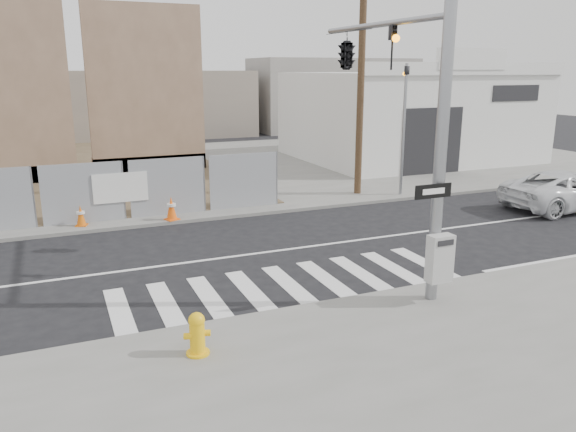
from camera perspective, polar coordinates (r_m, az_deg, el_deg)
name	(u,v)px	position (r m, az deg, el deg)	size (l,w,h in m)	color
ground	(254,254)	(16.01, -3.47, -3.87)	(100.00, 100.00, 0.00)	black
sidewalk_far	(162,172)	(29.21, -12.73, 4.40)	(50.00, 20.00, 0.12)	slate
signal_pole	(374,82)	(14.40, 8.73, 13.31)	(0.96, 5.87, 7.00)	gray
far_signal_pole	(404,111)	(23.02, 11.75, 10.38)	(0.16, 0.20, 5.60)	gray
concrete_wall_right	(147,105)	(28.82, -14.13, 10.84)	(5.50, 1.30, 8.00)	brown
auto_shop	(408,115)	(33.36, 12.09, 9.96)	(12.00, 10.20, 5.95)	silver
utility_pole_right	(361,66)	(22.93, 7.47, 14.85)	(1.60, 0.28, 10.00)	#4D3824
fire_hydrant	(197,334)	(10.35, -9.21, -11.72)	(0.54, 0.54, 0.80)	yellow
suv	(569,190)	(23.48, 26.62, 2.38)	(2.37, 5.15, 1.43)	silver
traffic_cone_c	(81,216)	(19.53, -20.31, 0.02)	(0.45, 0.45, 0.68)	#D85D0B
traffic_cone_d	(171,208)	(19.44, -11.76, 0.75)	(0.54, 0.54, 0.80)	#FD5C0D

